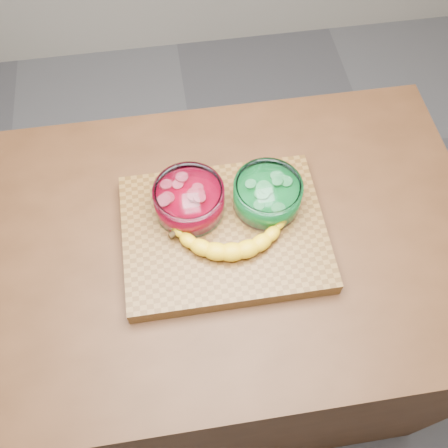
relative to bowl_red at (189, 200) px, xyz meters
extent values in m
plane|color=#5B5B60|center=(0.07, -0.06, -0.98)|extent=(3.50, 3.50, 0.00)
cube|color=#472915|center=(0.07, -0.06, -0.53)|extent=(1.20, 0.80, 0.90)
cube|color=brown|center=(0.07, -0.06, -0.06)|extent=(0.45, 0.35, 0.04)
cylinder|color=white|center=(0.00, 0.00, 0.00)|extent=(0.16, 0.16, 0.07)
cylinder|color=#BC0422|center=(0.00, 0.00, -0.01)|extent=(0.13, 0.13, 0.04)
cylinder|color=#EE4B63|center=(0.00, 0.00, 0.02)|extent=(0.13, 0.13, 0.02)
cylinder|color=white|center=(0.17, -0.01, 0.00)|extent=(0.15, 0.15, 0.07)
cylinder|color=#149237|center=(0.17, -0.01, -0.01)|extent=(0.13, 0.13, 0.04)
cylinder|color=#6AE27F|center=(0.17, -0.01, 0.02)|extent=(0.12, 0.12, 0.02)
camera|label=1|loc=(-0.01, -0.61, 0.92)|focal=40.00mm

